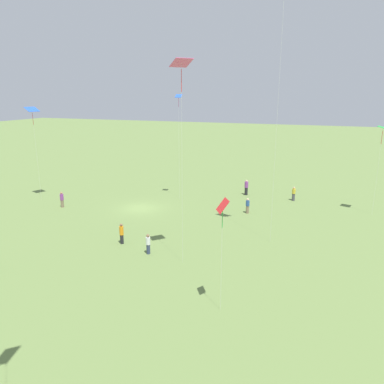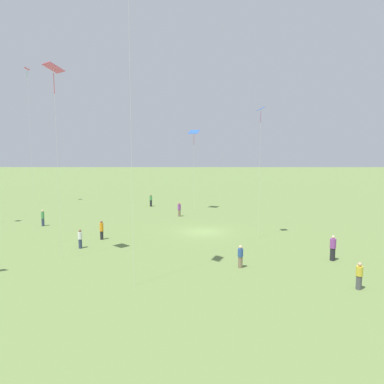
{
  "view_description": "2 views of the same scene",
  "coord_description": "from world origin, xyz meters",
  "views": [
    {
      "loc": [
        -18.79,
        34.46,
        12.11
      ],
      "look_at": [
        -6.2,
        0.71,
        2.58
      ],
      "focal_mm": 35.0,
      "sensor_mm": 36.0,
      "label": 1
    },
    {
      "loc": [
        -36.63,
        1.0,
        8.42
      ],
      "look_at": [
        0.68,
        1.09,
        3.91
      ],
      "focal_mm": 35.0,
      "sensor_mm": 36.0,
      "label": 2
    }
  ],
  "objects": [
    {
      "name": "kite_2",
      "position": [
        -2.44,
        -5.1,
        11.1
      ],
      "size": [
        0.76,
        0.7,
        12.0
      ],
      "rotation": [
        0.0,
        0.0,
        2.43
      ],
      "color": "blue",
      "rests_on": "ground_plane"
    },
    {
      "name": "person_7",
      "position": [
        -11.22,
        -2.33,
        0.8
      ],
      "size": [
        0.46,
        0.46,
        1.61
      ],
      "rotation": [
        0.0,
        0.0,
        2.91
      ],
      "color": "#847056",
      "rests_on": "ground_plane"
    },
    {
      "name": "person_6",
      "position": [
        -15.22,
        -8.87,
        0.81
      ],
      "size": [
        0.42,
        0.42,
        1.65
      ],
      "rotation": [
        0.0,
        0.0,
        3.2
      ],
      "color": "#4C4C51",
      "rests_on": "ground_plane"
    },
    {
      "name": "kite_6",
      "position": [
        -9.27,
        10.91,
        13.62
      ],
      "size": [
        1.71,
        1.72,
        14.26
      ],
      "rotation": [
        0.0,
        0.0,
        0.03
      ],
      "color": "#E54C99",
      "rests_on": "ground_plane"
    },
    {
      "name": "person_0",
      "position": [
        -3.2,
        9.34,
        0.89
      ],
      "size": [
        0.35,
        0.35,
        1.76
      ],
      "rotation": [
        0.0,
        0.0,
        3.12
      ],
      "color": "#232328",
      "rests_on": "ground_plane"
    },
    {
      "name": "kite_8",
      "position": [
        12.76,
        0.87,
        10.16
      ],
      "size": [
        1.58,
        1.63,
        10.63
      ],
      "rotation": [
        0.0,
        0.0,
        3.57
      ],
      "color": "blue",
      "rests_on": "ground_plane"
    },
    {
      "name": "person_5",
      "position": [
        -9.52,
        -9.42,
        0.94
      ],
      "size": [
        0.62,
        0.62,
        1.9
      ],
      "rotation": [
        0.0,
        0.0,
        0.83
      ],
      "color": "#232328",
      "rests_on": "ground_plane"
    },
    {
      "name": "person_1",
      "position": [
        8.25,
        2.66,
        0.86
      ],
      "size": [
        0.46,
        0.46,
        1.73
      ],
      "rotation": [
        0.0,
        0.0,
        0.24
      ],
      "color": "#847056",
      "rests_on": "ground_plane"
    },
    {
      "name": "person_3",
      "position": [
        15.95,
        6.98,
        0.88
      ],
      "size": [
        0.45,
        0.45,
        1.76
      ],
      "rotation": [
        0.0,
        0.0,
        0.2
      ],
      "color": "#232328",
      "rests_on": "ground_plane"
    },
    {
      "name": "ground_plane",
      "position": [
        0.0,
        0.0,
        0.0
      ],
      "size": [
        240.0,
        240.0,
        0.0
      ],
      "primitive_type": "plane",
      "color": "olive"
    },
    {
      "name": "person_4",
      "position": [
        2.64,
        17.06,
        0.9
      ],
      "size": [
        0.48,
        0.48,
        1.77
      ],
      "rotation": [
        0.0,
        0.0,
        2.34
      ],
      "color": "#333D5B",
      "rests_on": "ground_plane"
    },
    {
      "name": "person_2",
      "position": [
        -6.19,
        10.41,
        0.81
      ],
      "size": [
        0.48,
        0.48,
        1.61
      ],
      "rotation": [
        0.0,
        0.0,
        5.49
      ],
      "color": "#333D5B",
      "rests_on": "ground_plane"
    },
    {
      "name": "kite_3",
      "position": [
        17.75,
        24.46,
        17.77
      ],
      "size": [
        0.99,
        0.98,
        19.56
      ],
      "rotation": [
        0.0,
        0.0,
        6.1
      ],
      "color": "#E54C99",
      "rests_on": "ground_plane"
    }
  ]
}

